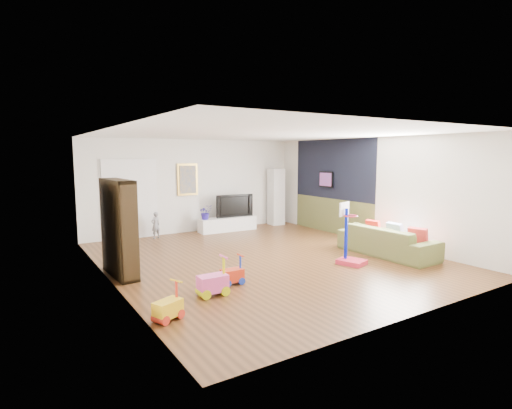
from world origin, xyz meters
TOP-DOWN VIEW (x-y plane):
  - floor at (0.00, 0.00)m, footprint 6.50×7.50m
  - ceiling at (0.00, 0.00)m, footprint 6.50×7.50m
  - wall_back at (0.00, 3.75)m, footprint 6.50×0.00m
  - wall_front at (0.00, -3.75)m, footprint 6.50×0.00m
  - wall_left at (-3.25, 0.00)m, footprint 0.00×7.50m
  - wall_right at (3.25, 0.00)m, footprint 0.00×7.50m
  - navy_accent at (3.23, 1.40)m, footprint 0.01×3.20m
  - olive_wainscot at (3.23, 1.40)m, footprint 0.01×3.20m
  - doorway at (-1.90, 3.71)m, footprint 1.45×0.06m
  - painting_back at (-0.25, 3.71)m, footprint 0.62×0.06m
  - artwork_right at (3.17, 1.60)m, footprint 0.04×0.56m
  - media_console at (0.81, 3.26)m, footprint 1.77×0.49m
  - tall_cabinet at (2.68, 3.42)m, footprint 0.45×0.45m
  - bookshelf at (-3.00, 0.43)m, footprint 0.39×1.26m
  - sofa at (2.47, -1.23)m, footprint 0.93×2.27m
  - basketball_hoop at (1.25, -1.35)m, footprint 0.59×0.65m
  - ride_on_yellow at (-2.97, -2.03)m, footprint 0.46×0.38m
  - ride_on_orange at (-1.49, -1.16)m, footprint 0.39×0.25m
  - ride_on_pink at (-2.02, -1.48)m, footprint 0.48×0.30m
  - child at (-1.35, 3.36)m, footprint 0.31×0.25m
  - tv at (1.04, 3.33)m, footprint 1.18×0.25m
  - vase_plant at (0.09, 3.26)m, footprint 0.39×0.34m
  - pillow_left at (2.65, -1.89)m, footprint 0.20×0.41m
  - pillow_center at (2.73, -1.24)m, footprint 0.12×0.40m
  - pillow_right at (2.73, -0.60)m, footprint 0.15×0.36m

SIDE VIEW (x-z plane):
  - floor at x=0.00m, z-range 0.00..0.00m
  - media_console at x=0.81m, z-range 0.00..0.41m
  - ride_on_orange at x=-1.49m, z-range 0.00..0.51m
  - ride_on_yellow at x=-2.97m, z-range 0.00..0.52m
  - ride_on_pink at x=-2.02m, z-range 0.00..0.63m
  - sofa at x=2.47m, z-range 0.00..0.66m
  - child at x=-1.35m, z-range 0.00..0.73m
  - olive_wainscot at x=3.23m, z-range 0.00..1.00m
  - pillow_left at x=2.65m, z-range 0.32..0.72m
  - pillow_center at x=2.73m, z-range 0.32..0.72m
  - pillow_right at x=2.73m, z-range 0.34..0.69m
  - vase_plant at x=0.09m, z-range 0.41..0.83m
  - basketball_hoop at x=1.25m, z-range 0.00..1.29m
  - tv at x=1.04m, z-range 0.41..1.09m
  - bookshelf at x=-3.00m, z-range 0.00..1.81m
  - tall_cabinet at x=2.68m, z-range 0.00..1.82m
  - doorway at x=-1.90m, z-range 0.00..2.10m
  - wall_back at x=0.00m, z-range 0.00..2.70m
  - wall_front at x=0.00m, z-range 0.00..2.70m
  - wall_left at x=-3.25m, z-range 0.00..2.70m
  - wall_right at x=3.25m, z-range 0.00..2.70m
  - artwork_right at x=3.17m, z-range 1.32..1.78m
  - painting_back at x=-0.25m, z-range 1.09..2.01m
  - navy_accent at x=3.23m, z-range 1.00..2.70m
  - ceiling at x=0.00m, z-range 2.70..2.70m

